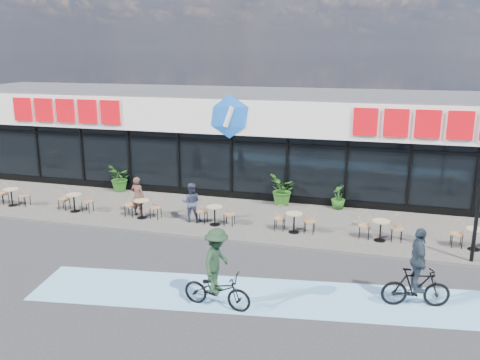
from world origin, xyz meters
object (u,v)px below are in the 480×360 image
object	(u,v)px
patron_right	(191,202)
cyclist_a	(217,275)
cyclist_b	(417,276)
patron_left	(138,196)
potted_plant_left	(120,178)
potted_plant_right	(338,197)
potted_plant_mid	(283,190)

from	to	relation	value
patron_right	cyclist_a	xyz separation A→B (m)	(3.02, -6.01, 0.05)
cyclist_b	patron_left	bearing A→B (deg)	155.82
potted_plant_left	patron_right	distance (m)	5.68
potted_plant_right	cyclist_b	distance (m)	8.15
patron_right	cyclist_b	world-z (taller)	cyclist_b
potted_plant_left	cyclist_a	world-z (taller)	cyclist_a
patron_right	cyclist_b	xyz separation A→B (m)	(8.04, -4.55, 0.01)
patron_right	cyclist_a	bearing A→B (deg)	104.11
potted_plant_left	patron_left	bearing A→B (deg)	-51.14
potted_plant_mid	potted_plant_right	size ratio (longest dim) A/B	1.32
potted_plant_mid	potted_plant_right	bearing A→B (deg)	3.16
potted_plant_mid	patron_right	world-z (taller)	patron_right
potted_plant_mid	patron_left	size ratio (longest dim) A/B	0.86
potted_plant_left	potted_plant_mid	size ratio (longest dim) A/B	0.93
patron_left	potted_plant_left	bearing A→B (deg)	-44.49
potted_plant_right	cyclist_b	bearing A→B (deg)	-70.75
potted_plant_right	patron_right	world-z (taller)	patron_right
patron_left	patron_right	bearing A→B (deg)	-175.79
cyclist_a	cyclist_b	distance (m)	5.23
potted_plant_left	patron_right	xyz separation A→B (m)	(4.75, -3.11, 0.13)
potted_plant_right	cyclist_a	world-z (taller)	cyclist_a
potted_plant_mid	potted_plant_right	xyz separation A→B (m)	(2.34, 0.13, -0.17)
patron_right	potted_plant_mid	bearing A→B (deg)	-147.60
potted_plant_right	cyclist_b	world-z (taller)	cyclist_b
patron_left	cyclist_b	size ratio (longest dim) A/B	0.73
potted_plant_left	potted_plant_mid	world-z (taller)	potted_plant_mid
potted_plant_mid	patron_right	xyz separation A→B (m)	(-3.01, -3.01, 0.09)
potted_plant_right	patron_left	xyz separation A→B (m)	(-7.67, -3.04, 0.28)
potted_plant_mid	cyclist_b	size ratio (longest dim) A/B	0.62
potted_plant_mid	cyclist_a	size ratio (longest dim) A/B	0.62
patron_left	cyclist_a	distance (m)	8.11
patron_right	patron_left	bearing A→B (deg)	-14.99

